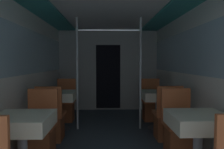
{
  "coord_description": "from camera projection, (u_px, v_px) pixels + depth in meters",
  "views": [
    {
      "loc": [
        -0.05,
        -1.46,
        1.27
      ],
      "look_at": [
        0.06,
        2.73,
        1.03
      ],
      "focal_mm": 35.0,
      "sensor_mm": 36.0,
      "label": 1
    }
  ],
  "objects": [
    {
      "name": "dining_table_left_1",
      "position": [
        59.0,
        98.0,
        4.1
      ],
      "size": [
        0.6,
        0.6,
        0.72
      ],
      "color": "#4C4C51",
      "rests_on": "ground_plane"
    },
    {
      "name": "chair_right_far_0",
      "position": [
        179.0,
        135.0,
        2.95
      ],
      "size": [
        0.41,
        0.41,
        0.9
      ],
      "rotation": [
        0.0,
        0.0,
        3.14
      ],
      "color": "brown",
      "rests_on": "ground_plane"
    },
    {
      "name": "chair_left_far_1",
      "position": [
        65.0,
        108.0,
        4.71
      ],
      "size": [
        0.41,
        0.41,
        0.9
      ],
      "rotation": [
        0.0,
        0.0,
        3.14
      ],
      "color": "brown",
      "rests_on": "ground_plane"
    },
    {
      "name": "wall_right",
      "position": [
        194.0,
        72.0,
        3.41
      ],
      "size": [
        0.05,
        6.61,
        2.09
      ],
      "color": "silver",
      "rests_on": "ground_plane"
    },
    {
      "name": "chair_right_near_1",
      "position": [
        167.0,
        122.0,
        3.56
      ],
      "size": [
        0.41,
        0.41,
        0.9
      ],
      "color": "brown",
      "rests_on": "ground_plane"
    },
    {
      "name": "chair_left_near_1",
      "position": [
        51.0,
        123.0,
        3.52
      ],
      "size": [
        0.41,
        0.41,
        0.9
      ],
      "color": "brown",
      "rests_on": "ground_plane"
    },
    {
      "name": "ceiling_panel",
      "position": [
        109.0,
        5.0,
        3.31
      ],
      "size": [
        2.63,
        6.61,
        0.07
      ],
      "color": "white",
      "rests_on": "wall_left"
    },
    {
      "name": "chair_right_far_1",
      "position": [
        151.0,
        107.0,
        4.76
      ],
      "size": [
        0.41,
        0.41,
        0.9
      ],
      "rotation": [
        0.0,
        0.0,
        3.14
      ],
      "color": "brown",
      "rests_on": "ground_plane"
    },
    {
      "name": "dining_table_left_0",
      "position": [
        22.0,
        126.0,
        2.29
      ],
      "size": [
        0.6,
        0.6,
        0.72
      ],
      "color": "#4C4C51",
      "rests_on": "ground_plane"
    },
    {
      "name": "chair_left_far_0",
      "position": [
        40.0,
        136.0,
        2.9
      ],
      "size": [
        0.41,
        0.41,
        0.9
      ],
      "rotation": [
        0.0,
        0.0,
        3.14
      ],
      "color": "brown",
      "rests_on": "ground_plane"
    },
    {
      "name": "wall_left",
      "position": [
        24.0,
        73.0,
        3.34
      ],
      "size": [
        0.05,
        6.61,
        2.09
      ],
      "color": "silver",
      "rests_on": "ground_plane"
    },
    {
      "name": "dining_table_right_1",
      "position": [
        158.0,
        97.0,
        4.15
      ],
      "size": [
        0.6,
        0.6,
        0.72
      ],
      "color": "#4C4C51",
      "rests_on": "ground_plane"
    },
    {
      "name": "support_pole_right_1",
      "position": [
        140.0,
        74.0,
        4.11
      ],
      "size": [
        0.04,
        0.04,
        2.09
      ],
      "color": "silver",
      "rests_on": "ground_plane"
    },
    {
      "name": "support_pole_left_1",
      "position": [
        77.0,
        74.0,
        4.08
      ],
      "size": [
        0.04,
        0.04,
        2.09
      ],
      "color": "silver",
      "rests_on": "ground_plane"
    },
    {
      "name": "bulkhead_far",
      "position": [
        108.0,
        71.0,
        5.8
      ],
      "size": [
        2.58,
        0.09,
        2.09
      ],
      "color": "#A8A8A3",
      "rests_on": "ground_plane"
    },
    {
      "name": "dining_table_right_0",
      "position": [
        198.0,
        125.0,
        2.34
      ],
      "size": [
        0.6,
        0.6,
        0.72
      ],
      "color": "#4C4C51",
      "rests_on": "ground_plane"
    }
  ]
}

